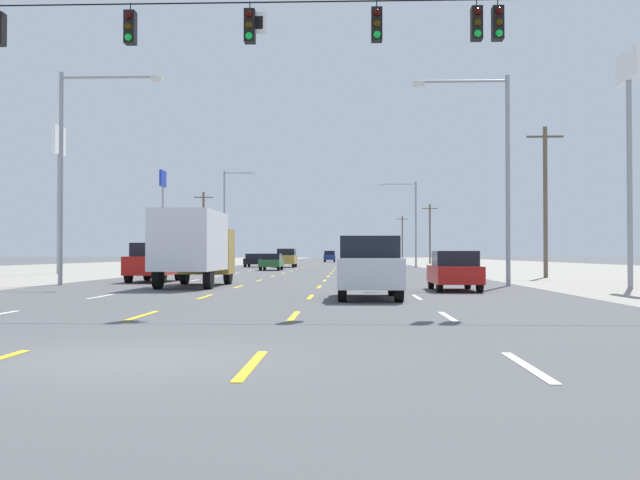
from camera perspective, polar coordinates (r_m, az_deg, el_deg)
The scene contains 25 objects.
ground_plane at distance 76.06m, azimuth -0.10°, elevation -2.15°, with size 572.00×572.00×0.00m, color #4C4C4F.
lot_apron_left at distance 80.90m, azimuth -17.91°, elevation -2.03°, with size 28.00×440.00×0.01m, color gray.
lot_apron_right at distance 79.05m, azimuth 18.14°, elevation -2.05°, with size 28.00×440.00×0.01m, color gray.
lane_markings at distance 114.53m, azimuth 0.65°, elevation -1.78°, with size 10.64×227.60×0.01m.
signal_span_wire at distance 21.07m, azimuth -5.02°, elevation 10.95°, with size 25.98×0.53×9.64m.
suv_inner_right_nearest at distance 23.82m, azimuth 3.78°, elevation -2.04°, with size 1.98×4.90×1.98m.
hatchback_far_right_near at distance 29.27m, azimuth 10.27°, elevation -2.32°, with size 1.72×3.90×1.54m.
box_truck_inner_left_mid at distance 32.64m, azimuth -9.62°, elevation -0.34°, with size 2.40×7.20×3.23m.
suv_far_left_midfar at distance 38.90m, azimuth -12.57°, elevation -1.64°, with size 1.98×4.90×1.98m.
sedan_inner_left_far at distance 64.77m, azimuth -3.75°, elevation -1.67°, with size 1.80×4.50×1.46m.
hatchback_inner_right_farther at distance 68.58m, azimuth 2.72°, elevation -1.61°, with size 1.72×3.90×1.54m.
suv_inner_left_farthest at distance 79.07m, azimuth -2.58°, elevation -1.36°, with size 1.98×4.90×1.98m.
sedan_far_left_distant_a at distance 81.33m, azimuth -5.07°, elevation -1.54°, with size 1.80×4.50×1.46m.
suv_center_turn_distant_b at distance 130.95m, azimuth 0.75°, elevation -1.25°, with size 1.98×4.90×1.98m.
pole_sign_left_row_1 at distance 56.28m, azimuth -19.39°, elevation 5.63°, with size 0.24×1.96×10.54m.
pole_sign_left_row_2 at distance 78.37m, azimuth -11.97°, elevation 3.42°, with size 0.24×2.05×10.03m.
pole_sign_right_row_0 at distance 34.02m, azimuth 22.61°, elevation 9.25°, with size 0.24×2.43×9.92m.
streetlight_left_row_0 at distance 36.02m, azimuth -18.47°, elevation 5.84°, with size 4.77×0.26×9.77m.
streetlight_right_row_0 at distance 34.37m, azimuth 13.45°, elevation 5.78°, with size 4.34×0.26×9.45m.
streetlight_left_row_1 at distance 79.58m, azimuth -7.14°, elevation 2.12°, with size 3.51×0.26×10.29m.
streetlight_right_row_1 at distance 78.79m, azimuth 7.06°, elevation 1.73°, with size 3.98×0.26×9.06m.
utility_pole_right_row_0 at distance 46.96m, azimuth 16.90°, elevation 3.04°, with size 2.20×0.26×9.13m.
utility_pole_left_row_1 at distance 86.86m, azimuth -8.93°, elevation 0.95°, with size 2.20×0.26×8.57m.
utility_pole_right_row_2 at distance 110.33m, azimuth 8.42°, elevation 0.56°, with size 2.20×0.26×8.72m.
utility_pole_right_row_3 at distance 149.18m, azimuth 6.33°, elevation 0.19°, with size 2.20×0.26×8.99m.
Camera 1 is at (2.98, -9.98, 1.43)m, focal length 41.73 mm.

